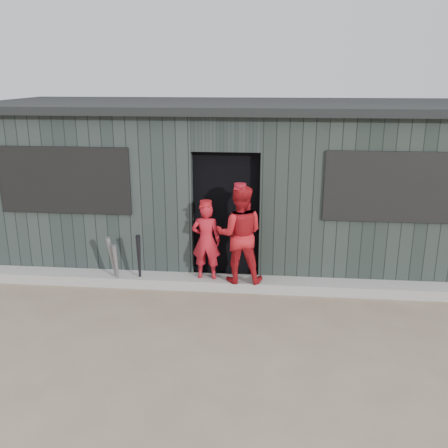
# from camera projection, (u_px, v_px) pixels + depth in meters

# --- Properties ---
(ground) EXTENTS (80.00, 80.00, 0.00)m
(ground) POSITION_uv_depth(u_px,v_px,m) (208.00, 352.00, 5.71)
(ground) COLOR #705E4D
(ground) RESTS_ON ground
(curb) EXTENTS (8.00, 0.36, 0.15)m
(curb) POSITION_uv_depth(u_px,v_px,m) (224.00, 283.00, 7.43)
(curb) COLOR gray
(curb) RESTS_ON ground
(bat_left) EXTENTS (0.12, 0.26, 0.80)m
(bat_left) POSITION_uv_depth(u_px,v_px,m) (113.00, 261.00, 7.38)
(bat_left) COLOR gray
(bat_left) RESTS_ON ground
(bat_mid) EXTENTS (0.09, 0.22, 0.71)m
(bat_mid) POSITION_uv_depth(u_px,v_px,m) (117.00, 266.00, 7.31)
(bat_mid) COLOR gray
(bat_mid) RESTS_ON ground
(bat_right) EXTENTS (0.14, 0.28, 0.86)m
(bat_right) POSITION_uv_depth(u_px,v_px,m) (139.00, 261.00, 7.33)
(bat_right) COLOR black
(bat_right) RESTS_ON ground
(player_red_left) EXTENTS (0.43, 0.28, 1.15)m
(player_red_left) POSITION_uv_depth(u_px,v_px,m) (206.00, 241.00, 7.27)
(player_red_left) COLOR #B31624
(player_red_left) RESTS_ON curb
(player_red_right) EXTENTS (0.71, 0.56, 1.43)m
(player_red_right) POSITION_uv_depth(u_px,v_px,m) (240.00, 234.00, 7.13)
(player_red_right) COLOR #B2161D
(player_red_right) RESTS_ON curb
(player_grey_back) EXTENTS (0.57, 0.41, 1.09)m
(player_grey_back) POSITION_uv_depth(u_px,v_px,m) (249.00, 242.00, 7.78)
(player_grey_back) COLOR #B2B2B2
(player_grey_back) RESTS_ON ground
(dugout) EXTENTS (8.30, 3.30, 2.62)m
(dugout) POSITION_uv_depth(u_px,v_px,m) (234.00, 180.00, 8.68)
(dugout) COLOR black
(dugout) RESTS_ON ground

